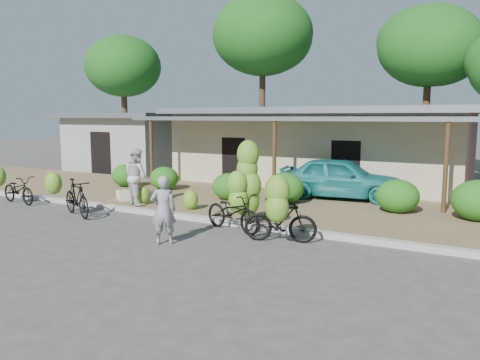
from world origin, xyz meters
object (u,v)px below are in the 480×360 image
object	(u,v)px
teal_van	(340,178)
sack_far	(124,195)
bike_center	(240,197)
sack_near	(150,195)
bike_right	(280,214)
tree_back_left	(122,65)
bystander	(137,176)
tree_far_center	(261,34)
bike_far_left	(16,188)
bike_left	(74,196)
tree_center_right	(426,45)
vendor	(163,210)

from	to	relation	value
teal_van	sack_far	bearing A→B (deg)	114.00
bike_center	sack_far	bearing A→B (deg)	92.78
sack_near	sack_far	world-z (taller)	sack_near
bike_right	sack_near	xyz separation A→B (m)	(-6.09, 2.56, -0.44)
tree_back_left	bystander	bearing A→B (deg)	-45.24
tree_back_left	bike_right	distance (m)	21.05
tree_far_center	sack_far	size ratio (longest dim) A/B	13.27
bike_far_left	teal_van	distance (m)	11.19
bike_far_left	sack_near	xyz separation A→B (m)	(3.89, 2.37, -0.28)
bike_left	teal_van	size ratio (longest dim) A/B	0.45
bike_center	sack_near	size ratio (longest dim) A/B	2.78
tree_center_right	tree_far_center	bearing A→B (deg)	-176.82
tree_far_center	bystander	distance (m)	15.27
tree_center_right	teal_van	bearing A→B (deg)	-96.96
tree_back_left	bike_left	distance (m)	16.70
tree_back_left	bike_left	size ratio (longest dim) A/B	4.09
bike_center	teal_van	distance (m)	5.40
sack_far	vendor	world-z (taller)	vendor
tree_far_center	bike_far_left	bearing A→B (deg)	-96.44
tree_back_left	bike_far_left	bearing A→B (deg)	-62.27
sack_far	bike_center	bearing A→B (deg)	-14.38
bike_left	bike_right	world-z (taller)	bike_right
sack_near	sack_far	bearing A→B (deg)	-156.07
tree_far_center	tree_center_right	distance (m)	9.09
sack_far	tree_back_left	bearing A→B (deg)	133.00
teal_van	bike_center	bearing A→B (deg)	161.72
tree_far_center	vendor	bearing A→B (deg)	-70.28
bike_right	vendor	size ratio (longest dim) A/B	1.11
tree_back_left	bystander	xyz separation A→B (m)	(10.42, -10.51, -5.06)
tree_far_center	bike_left	bearing A→B (deg)	-83.81
bike_center	sack_near	distance (m)	4.95
tree_far_center	sack_far	distance (m)	15.06
tree_far_center	vendor	xyz separation A→B (m)	(5.92, -16.52, -6.92)
bike_far_left	bystander	distance (m)	4.40
sack_far	vendor	xyz separation A→B (m)	(4.59, -3.51, 0.55)
bike_far_left	bystander	xyz separation A→B (m)	(4.12, 1.48, 0.50)
tree_back_left	tree_center_right	bearing A→B (deg)	11.63
bike_right	sack_far	bearing A→B (deg)	54.77
bike_left	teal_van	distance (m)	8.84
bike_far_left	tree_center_right	bearing A→B (deg)	-27.48
bike_left	bike_center	size ratio (longest dim) A/B	0.81
bike_far_left	teal_van	xyz separation A→B (m)	(9.52, 5.88, 0.30)
bike_far_left	bystander	size ratio (longest dim) A/B	1.02
tree_center_right	bystander	size ratio (longest dim) A/B	4.55
tree_far_center	sack_far	xyz separation A→B (m)	(1.34, -13.01, -7.47)
teal_van	tree_back_left	bearing A→B (deg)	61.90
bike_far_left	vendor	distance (m)	7.77
sack_near	vendor	distance (m)	5.42
tree_center_right	bike_left	size ratio (longest dim) A/B	4.39
sack_near	bike_right	bearing A→B (deg)	-22.78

